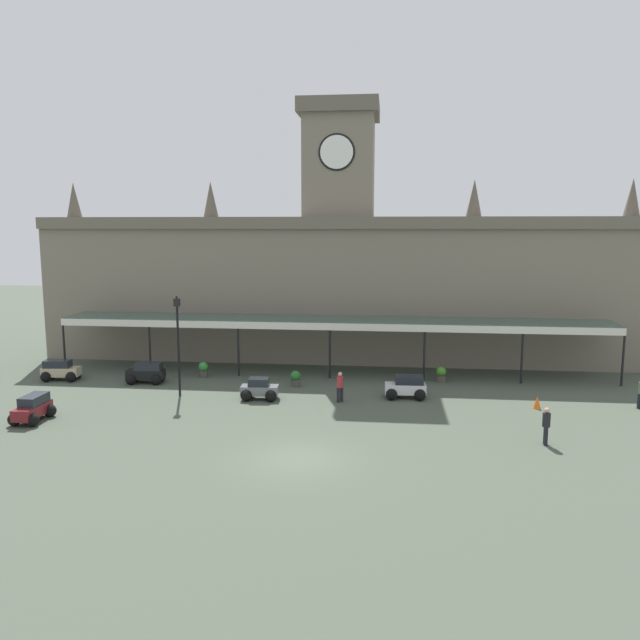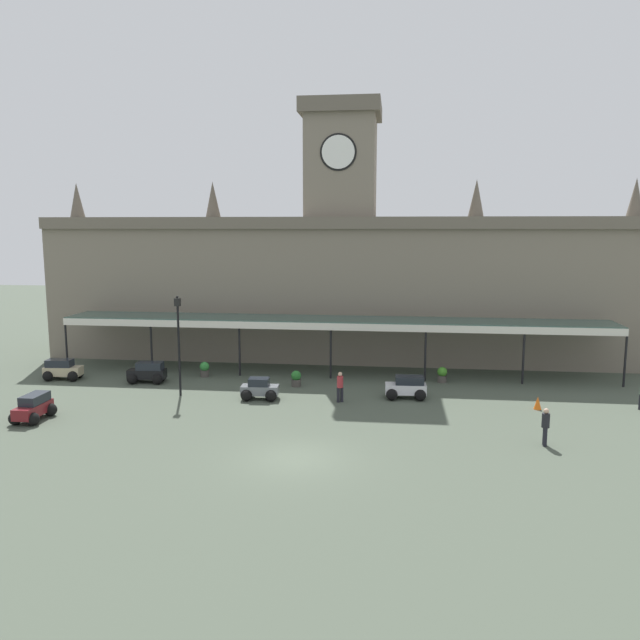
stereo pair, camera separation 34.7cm
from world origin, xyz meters
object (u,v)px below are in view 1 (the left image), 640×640
pedestrian_near_entrance (546,425)px  traffic_cone (537,402)px  pedestrian_beside_cars (340,386)px  victorian_lamppost (178,335)px  car_beige_estate (61,371)px  planter_near_kerb (441,374)px  car_grey_sedan (260,390)px  planter_forecourt_centre (296,378)px  car_white_estate (406,388)px  car_maroon_estate (33,410)px  planter_by_canopy (203,369)px  car_black_estate (146,374)px

pedestrian_near_entrance → traffic_cone: size_ratio=2.46×
pedestrian_beside_cars → victorian_lamppost: victorian_lamppost is taller
traffic_cone → car_beige_estate: bearing=173.8°
pedestrian_near_entrance → planter_near_kerb: pedestrian_near_entrance is taller
car_grey_sedan → pedestrian_near_entrance: bearing=-22.3°
pedestrian_near_entrance → planter_forecourt_centre: bearing=144.9°
car_grey_sedan → traffic_cone: bearing=-0.6°
car_white_estate → car_maroon_estate: bearing=-161.4°
car_beige_estate → planter_forecourt_centre: size_ratio=2.42×
victorian_lamppost → traffic_cone: size_ratio=8.35×
planter_near_kerb → planter_by_canopy: (-14.88, -0.35, 0.00)m
car_beige_estate → car_black_estate: same height
planter_by_canopy → car_beige_estate: bearing=-168.2°
pedestrian_near_entrance → traffic_cone: (0.91, 5.57, -0.57)m
car_maroon_estate → planter_near_kerb: 22.87m
pedestrian_near_entrance → planter_by_canopy: size_ratio=1.74×
car_maroon_estate → planter_forecourt_centre: bearing=34.1°
car_white_estate → pedestrian_near_entrance: bearing=-49.4°
car_grey_sedan → planter_by_canopy: 6.55m
pedestrian_beside_cars → planter_by_canopy: size_ratio=1.74×
pedestrian_beside_cars → victorian_lamppost: (-9.06, 0.22, 2.56)m
pedestrian_near_entrance → car_grey_sedan: bearing=157.7°
car_grey_sedan → traffic_cone: car_grey_sedan is taller
car_black_estate → car_grey_sedan: bearing=-20.1°
car_maroon_estate → planter_forecourt_centre: (11.81, 8.01, -0.07)m
victorian_lamppost → planter_by_canopy: size_ratio=5.91×
planter_near_kerb → planter_by_canopy: 14.89m
car_beige_estate → traffic_cone: car_beige_estate is taller
car_beige_estate → car_white_estate: 21.29m
car_grey_sedan → planter_forecourt_centre: size_ratio=2.18×
car_maroon_estate → planter_near_kerb: car_maroon_estate is taller
car_grey_sedan → victorian_lamppost: (-4.61, 0.16, 2.97)m
pedestrian_near_entrance → car_maroon_estate: bearing=178.4°
pedestrian_beside_cars → car_beige_estate: bearing=170.6°
victorian_lamppost → planter_near_kerb: 15.94m
car_white_estate → planter_by_canopy: bearing=164.4°
car_black_estate → car_white_estate: (15.66, -1.66, 0.00)m
pedestrian_beside_cars → pedestrian_near_entrance: bearing=-30.9°
car_white_estate → car_maroon_estate: same height
car_maroon_estate → traffic_cone: (25.08, 4.89, -0.22)m
car_black_estate → pedestrian_beside_cars: size_ratio=1.38×
pedestrian_near_entrance → planter_by_canopy: 21.24m
car_maroon_estate → victorian_lamppost: (5.65, 5.20, 2.91)m
car_white_estate → pedestrian_near_entrance: (5.87, -6.84, 0.34)m
planter_near_kerb → pedestrian_near_entrance: bearing=-71.3°
pedestrian_beside_cars → planter_near_kerb: pedestrian_beside_cars is taller
car_grey_sedan → car_white_estate: car_white_estate is taller
pedestrian_beside_cars → planter_by_canopy: bearing=152.5°
car_white_estate → traffic_cone: car_white_estate is taller
car_black_estate → planter_forecourt_centre: size_ratio=2.41×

